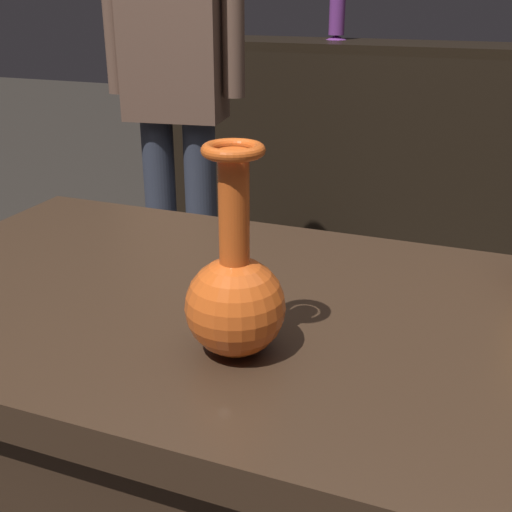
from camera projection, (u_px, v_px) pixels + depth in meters
name	position (u px, v px, depth m)	size (l,w,h in m)	color
back_display_shelf	(440.00, 160.00, 2.91)	(2.60, 0.40, 0.99)	black
vase_centerpiece	(237.00, 294.00, 0.76)	(0.12, 0.12, 0.25)	#E55B1E
shelf_vase_left	(337.00, 10.00, 2.90)	(0.09, 0.09, 0.26)	#7A388E
visitor_near_left	(175.00, 72.00, 2.13)	(0.47, 0.22, 1.62)	#333847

